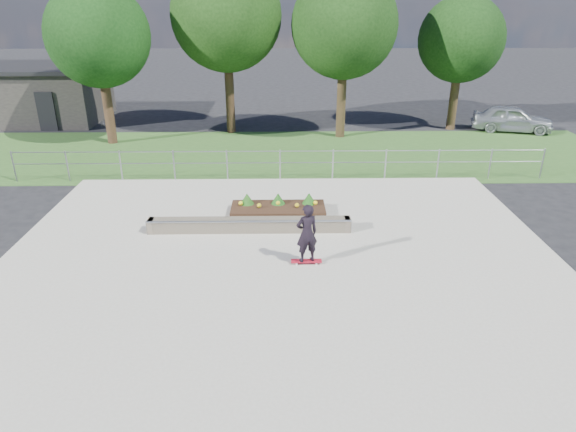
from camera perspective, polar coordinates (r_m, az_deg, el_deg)
The scene contains 13 objects.
ground at distance 12.84m, azimuth -0.79°, elevation -7.18°, with size 120.00×120.00×0.00m, color black.
grass_verge at distance 23.00m, azimuth -0.90°, elevation 6.91°, with size 30.00×8.00×0.02m, color #2C5120.
concrete_slab at distance 12.83m, azimuth -0.79°, elevation -7.07°, with size 15.00×15.00×0.06m, color #A9A596.
fence at distance 19.43m, azimuth -0.89°, elevation 6.14°, with size 20.06×0.06×1.20m.
building at distance 32.64m, azimuth -26.96°, elevation 12.08°, with size 8.40×5.40×3.00m.
tree_far_left at distance 25.41m, azimuth -20.35°, elevation 18.25°, with size 4.55×4.55×7.15m.
tree_mid_left at distance 26.19m, azimuth -6.87°, elevation 21.21°, with size 5.25×5.25×8.25m.
tree_mid_right at distance 25.27m, azimuth 6.28°, elevation 20.31°, with size 4.90×4.90×7.70m.
tree_far_right at distance 28.12m, azimuth 18.69°, elevation 18.05°, with size 4.20×4.20×6.60m.
grind_ledge at distance 15.22m, azimuth -4.30°, elevation -0.99°, with size 6.00×0.44×0.43m.
planter_bed at distance 16.45m, azimuth -1.11°, elevation 0.92°, with size 3.00×1.20×0.61m.
skateboarder at distance 13.11m, azimuth 2.11°, elevation -1.97°, with size 0.80×0.54×1.66m.
parked_car at distance 29.22m, azimuth 23.65°, elevation 9.89°, with size 1.58×3.93×1.34m, color #9FA4A8.
Camera 1 is at (-0.01, -11.06, 6.53)m, focal length 32.00 mm.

